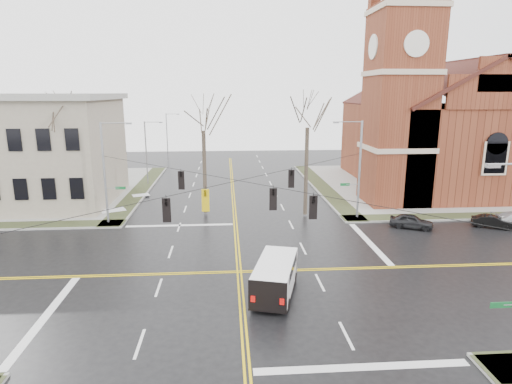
{
  "coord_description": "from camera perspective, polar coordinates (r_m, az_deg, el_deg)",
  "views": [
    {
      "loc": [
        -0.76,
        -26.46,
        11.67
      ],
      "look_at": [
        1.54,
        6.0,
        4.02
      ],
      "focal_mm": 30.0,
      "sensor_mm": 36.0,
      "label": 1
    }
  ],
  "objects": [
    {
      "name": "streetlight_north_b",
      "position": [
        75.46,
        -11.68,
        7.47
      ],
      "size": [
        2.3,
        0.2,
        8.0
      ],
      "color": "gray",
      "rests_on": "ground"
    },
    {
      "name": "sidewalks",
      "position": [
        28.9,
        -2.25,
        -10.44
      ],
      "size": [
        80.0,
        80.0,
        0.17
      ],
      "color": "gray",
      "rests_on": "ground"
    },
    {
      "name": "signal_pole_ne",
      "position": [
        40.4,
        13.42,
        3.28
      ],
      "size": [
        2.75,
        0.22,
        9.0
      ],
      "color": "gray",
      "rests_on": "ground"
    },
    {
      "name": "tree_nw_near",
      "position": [
        40.71,
        -7.04,
        8.84
      ],
      "size": [
        4.0,
        4.0,
        11.93
      ],
      "color": "#332B20",
      "rests_on": "ground"
    },
    {
      "name": "civic_building_a",
      "position": [
        51.46,
        -28.51,
        4.74
      ],
      "size": [
        18.0,
        14.0,
        11.0
      ],
      "primitive_type": "cube",
      "color": "gray",
      "rests_on": "ground"
    },
    {
      "name": "parked_car_a",
      "position": [
        39.9,
        20.0,
        -3.67
      ],
      "size": [
        3.93,
        2.86,
        1.25
      ],
      "primitive_type": "imported",
      "rotation": [
        0.0,
        0.0,
        1.14
      ],
      "color": "black",
      "rests_on": "ground"
    },
    {
      "name": "tree_ne",
      "position": [
        40.01,
        6.88,
        9.3
      ],
      "size": [
        4.0,
        4.0,
        12.46
      ],
      "color": "#332B20",
      "rests_on": "ground"
    },
    {
      "name": "tree_nw_far",
      "position": [
        43.06,
        -24.32,
        8.45
      ],
      "size": [
        4.0,
        4.0,
        12.38
      ],
      "color": "#332B20",
      "rests_on": "ground"
    },
    {
      "name": "signal_pole_nw",
      "position": [
        39.97,
        -19.34,
        2.79
      ],
      "size": [
        2.75,
        0.22,
        9.0
      ],
      "color": "gray",
      "rests_on": "ground"
    },
    {
      "name": "span_wires",
      "position": [
        27.03,
        -2.37,
        1.54
      ],
      "size": [
        23.02,
        23.02,
        0.03
      ],
      "color": "black",
      "rests_on": "ground"
    },
    {
      "name": "road_markings",
      "position": [
        28.93,
        -2.25,
        -10.57
      ],
      "size": [
        100.0,
        100.0,
        0.01
      ],
      "color": "gold",
      "rests_on": "ground"
    },
    {
      "name": "parked_car_b",
      "position": [
        43.01,
        28.98,
        -3.47
      ],
      "size": [
        3.51,
        2.44,
        1.1
      ],
      "primitive_type": "imported",
      "rotation": [
        0.0,
        0.0,
        1.14
      ],
      "color": "black",
      "rests_on": "ground"
    },
    {
      "name": "cargo_van",
      "position": [
        25.65,
        2.65,
        -10.87
      ],
      "size": [
        3.42,
        5.7,
        2.04
      ],
      "rotation": [
        0.0,
        0.0,
        -0.27
      ],
      "color": "white",
      "rests_on": "ground"
    },
    {
      "name": "ground",
      "position": [
        28.93,
        -2.25,
        -10.58
      ],
      "size": [
        120.0,
        120.0,
        0.0
      ],
      "primitive_type": "plane",
      "color": "black",
      "rests_on": "ground"
    },
    {
      "name": "traffic_signals",
      "position": [
        26.55,
        -2.31,
        -0.34
      ],
      "size": [
        8.21,
        8.26,
        1.3
      ],
      "color": "black",
      "rests_on": "ground"
    },
    {
      "name": "church",
      "position": [
        57.34,
        22.67,
        8.98
      ],
      "size": [
        24.28,
        27.48,
        27.5
      ],
      "color": "maroon",
      "rests_on": "ground"
    },
    {
      "name": "streetlight_north_a",
      "position": [
        55.82,
        -14.3,
        5.4
      ],
      "size": [
        2.3,
        0.2,
        8.0
      ],
      "color": "gray",
      "rests_on": "ground"
    }
  ]
}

